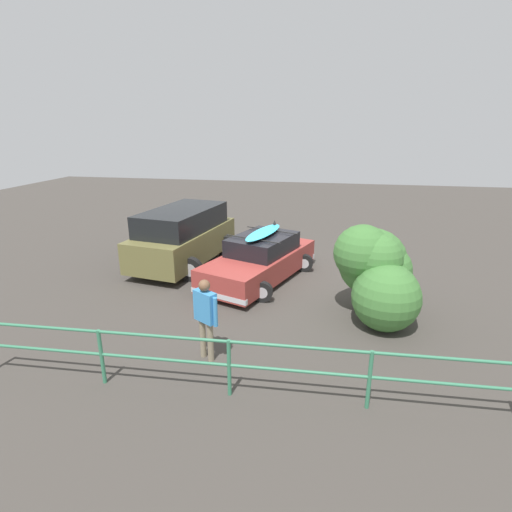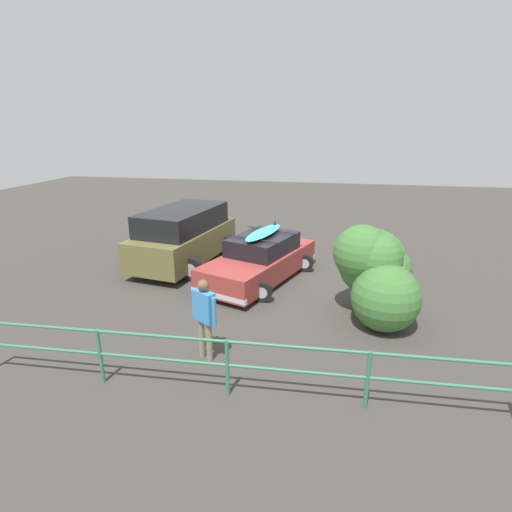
{
  "view_description": "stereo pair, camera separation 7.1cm",
  "coord_description": "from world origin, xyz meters",
  "views": [
    {
      "loc": [
        -1.81,
        11.22,
        4.53
      ],
      "look_at": [
        0.21,
        0.57,
        0.95
      ],
      "focal_mm": 28.0,
      "sensor_mm": 36.0,
      "label": 1
    },
    {
      "loc": [
        -1.88,
        11.2,
        4.53
      ],
      "look_at": [
        0.21,
        0.57,
        0.95
      ],
      "focal_mm": 28.0,
      "sensor_mm": 36.0,
      "label": 2
    }
  ],
  "objects": [
    {
      "name": "parking_stripe",
      "position": [
        1.6,
        -0.03,
        0.0
      ],
      "size": [
        0.12,
        3.96,
        0.0
      ],
      "primitive_type": "cube",
      "rotation": [
        0.0,
        0.0,
        1.57
      ],
      "color": "silver",
      "rests_on": "ground"
    },
    {
      "name": "suv_car",
      "position": [
        2.98,
        -0.99,
        0.98
      ],
      "size": [
        3.05,
        4.66,
        1.91
      ],
      "color": "brown",
      "rests_on": "ground"
    },
    {
      "name": "sedan_car",
      "position": [
        0.2,
        -0.07,
        0.64
      ],
      "size": [
        3.15,
        4.73,
        1.63
      ],
      "color": "#9E3833",
      "rests_on": "ground"
    },
    {
      "name": "person_bystander",
      "position": [
        0.49,
        4.45,
        1.03
      ],
      "size": [
        0.58,
        0.42,
        1.71
      ],
      "color": "gray",
      "rests_on": "ground"
    },
    {
      "name": "bush_near_left",
      "position": [
        -3.02,
        1.87,
        1.1
      ],
      "size": [
        2.04,
        2.64,
        2.31
      ],
      "color": "brown",
      "rests_on": "ground"
    },
    {
      "name": "ground_plane",
      "position": [
        0.0,
        0.0,
        -0.01
      ],
      "size": [
        44.0,
        44.0,
        0.02
      ],
      "primitive_type": "cube",
      "color": "#423D38",
      "rests_on": "ground"
    },
    {
      "name": "railing_fence",
      "position": [
        -0.25,
        5.49,
        0.74
      ],
      "size": [
        9.47,
        0.45,
        1.08
      ],
      "color": "#387F5B",
      "rests_on": "ground"
    }
  ]
}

